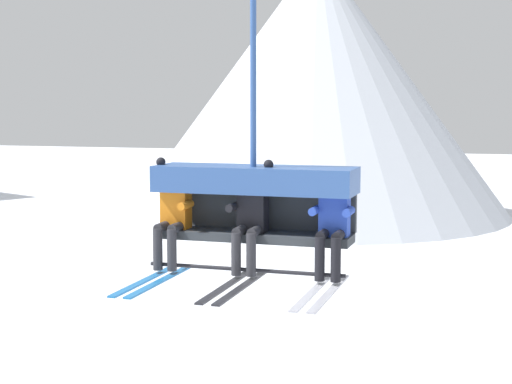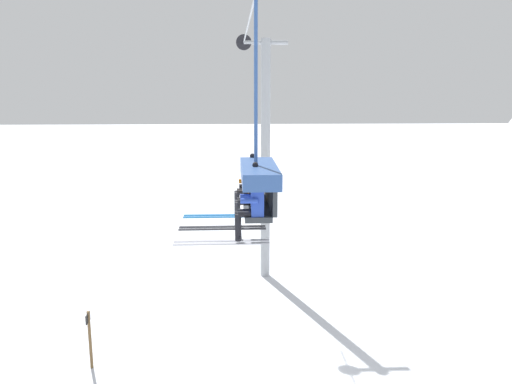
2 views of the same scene
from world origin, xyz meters
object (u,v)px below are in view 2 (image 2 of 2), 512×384
Objects in this scene: lift_tower_near at (265,156)px; skier_orange at (247,185)px; skier_blue at (250,206)px; trail_sign at (90,336)px; chairlift_chair at (260,178)px; skier_black at (249,194)px.

lift_tower_near is 8.37m from skier_orange.
skier_blue reaches higher than trail_sign.
skier_orange is at bearing 66.33° from trail_sign.
lift_tower_near is 9.32m from chairlift_chair.
skier_black is 1.00× the size of skier_blue.
trail_sign is at bearing -122.57° from chairlift_chair.
skier_blue is at bearing -0.21° from skier_orange.
skier_orange is (-0.96, -0.21, -0.32)m from chairlift_chair.
skier_blue is at bearing -5.21° from lift_tower_near.
skier_orange reaches higher than trail_sign.
lift_tower_near is 5.41× the size of skier_orange.
trail_sign is at bearing -132.20° from skier_blue.
skier_black is (0.00, -0.21, -0.32)m from chairlift_chair.
lift_tower_near is 9.32m from skier_black.
skier_orange is at bearing -167.41° from chairlift_chair.
skier_black is 6.56m from trail_sign.
chairlift_chair is 2.71× the size of trail_sign.
lift_tower_near is 2.12× the size of chairlift_chair.
lift_tower_near is 5.75× the size of trail_sign.
trail_sign is (-3.70, -4.08, -4.31)m from skier_blue.
skier_black is (0.96, 0.00, 0.00)m from skier_orange.
trail_sign is (6.52, -5.01, -3.86)m from lift_tower_near.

